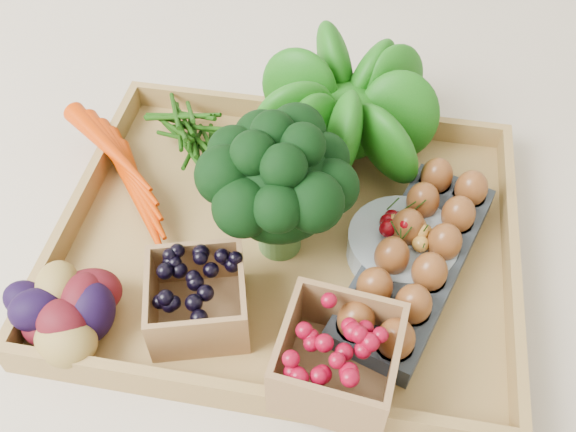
% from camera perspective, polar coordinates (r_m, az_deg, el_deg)
% --- Properties ---
extents(ground, '(4.00, 4.00, 0.00)m').
position_cam_1_polar(ground, '(0.82, 0.00, -2.71)').
color(ground, beige).
rests_on(ground, ground).
extents(tray, '(0.55, 0.45, 0.01)m').
position_cam_1_polar(tray, '(0.81, 0.00, -2.39)').
color(tray, '#A78346').
rests_on(tray, ground).
extents(carrots, '(0.20, 0.15, 0.05)m').
position_cam_1_polar(carrots, '(0.87, -13.93, 3.71)').
color(carrots, '#C53100').
rests_on(carrots, tray).
extents(lettuce, '(0.16, 0.16, 0.16)m').
position_cam_1_polar(lettuce, '(0.86, 5.29, 10.11)').
color(lettuce, '#12570D').
rests_on(lettuce, tray).
extents(broccoli, '(0.17, 0.17, 0.14)m').
position_cam_1_polar(broccoli, '(0.75, -0.80, 0.66)').
color(broccoli, black).
rests_on(broccoli, tray).
extents(cherry_bowl, '(0.13, 0.13, 0.03)m').
position_cam_1_polar(cherry_bowl, '(0.79, 10.08, -2.63)').
color(cherry_bowl, '#8C9EA5').
rests_on(cherry_bowl, tray).
extents(egg_carton, '(0.19, 0.30, 0.03)m').
position_cam_1_polar(egg_carton, '(0.77, 11.18, -4.21)').
color(egg_carton, '#373E46').
rests_on(egg_carton, tray).
extents(potatoes, '(0.16, 0.16, 0.09)m').
position_cam_1_polar(potatoes, '(0.74, -19.65, -7.25)').
color(potatoes, '#410A11').
rests_on(potatoes, tray).
extents(punnet_blackberry, '(0.13, 0.13, 0.07)m').
position_cam_1_polar(punnet_blackberry, '(0.72, -8.04, -7.32)').
color(punnet_blackberry, black).
rests_on(punnet_blackberry, tray).
extents(punnet_raspberry, '(0.13, 0.13, 0.08)m').
position_cam_1_polar(punnet_raspberry, '(0.67, 4.47, -12.45)').
color(punnet_raspberry, maroon).
rests_on(punnet_raspberry, tray).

